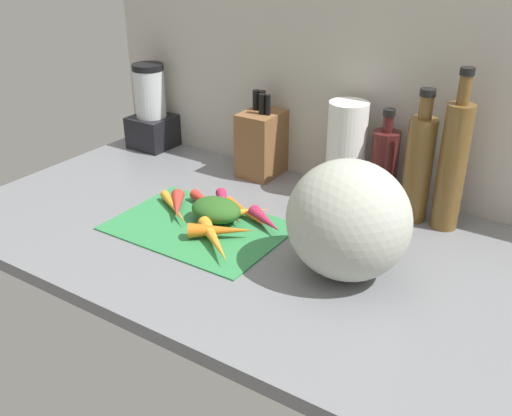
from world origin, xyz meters
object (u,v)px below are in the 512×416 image
at_px(winter_squash, 348,220).
at_px(carrot_9, 266,221).
at_px(carrot_0, 215,240).
at_px(knife_block, 263,142).
at_px(carrot_6, 247,213).
at_px(carrot_7, 174,208).
at_px(blender_appliance, 151,112).
at_px(bottle_1, 418,167).
at_px(paper_towel_roll, 346,151).
at_px(carrot_1, 224,207).
at_px(bottle_0, 384,166).
at_px(carrot_8, 249,211).
at_px(carrot_3, 230,214).
at_px(carrot_5, 177,205).
at_px(carrot_4, 207,202).
at_px(cutting_board, 199,226).
at_px(carrot_2, 222,230).
at_px(bottle_2, 453,164).

bearing_deg(winter_squash, carrot_9, 163.76).
distance_m(carrot_0, knife_block, 0.45).
xyz_separation_m(carrot_9, knife_block, (-0.19, 0.28, 0.07)).
distance_m(carrot_6, carrot_7, 0.18).
bearing_deg(blender_appliance, bottle_1, -2.07).
distance_m(blender_appliance, paper_towel_roll, 0.67).
distance_m(carrot_1, winter_squash, 0.39).
bearing_deg(blender_appliance, bottle_0, 0.45).
xyz_separation_m(carrot_8, carrot_9, (0.07, -0.03, 0.00)).
xyz_separation_m(carrot_3, winter_squash, (0.33, -0.06, 0.10)).
bearing_deg(carrot_8, carrot_5, -154.05).
bearing_deg(carrot_5, carrot_7, -138.81).
bearing_deg(winter_squash, bottle_1, 84.47).
bearing_deg(carrot_3, carrot_1, 147.80).
distance_m(carrot_1, blender_appliance, 0.55).
distance_m(carrot_5, bottle_1, 0.59).
xyz_separation_m(carrot_3, carrot_4, (-0.08, 0.02, 0.00)).
relative_size(carrot_3, knife_block, 0.49).
xyz_separation_m(cutting_board, carrot_0, (0.10, -0.06, 0.02)).
height_order(cutting_board, carrot_0, carrot_0).
relative_size(carrot_2, bottle_1, 0.47).
bearing_deg(cutting_board, blender_appliance, 142.39).
bearing_deg(blender_appliance, carrot_9, -24.78).
relative_size(knife_block, blender_appliance, 0.90).
relative_size(knife_block, bottle_2, 0.63).
xyz_separation_m(carrot_2, bottle_1, (0.32, 0.34, 0.11)).
height_order(carrot_6, blender_appliance, blender_appliance).
bearing_deg(carrot_7, carrot_5, 41.19).
bearing_deg(carrot_2, carrot_3, 114.12).
xyz_separation_m(carrot_2, winter_squash, (0.29, 0.03, 0.10)).
distance_m(carrot_7, carrot_9, 0.24).
bearing_deg(bottle_1, carrot_0, -128.65).
bearing_deg(bottle_1, carrot_7, -148.51).
bearing_deg(winter_squash, cutting_board, -178.45).
height_order(carrot_2, carrot_4, carrot_2).
distance_m(blender_appliance, bottle_1, 0.87).
distance_m(carrot_5, knife_block, 0.34).
relative_size(carrot_1, bottle_1, 0.52).
bearing_deg(bottle_1, carrot_5, -148.63).
distance_m(carrot_5, bottle_2, 0.66).
bearing_deg(paper_towel_roll, blender_appliance, 179.03).
bearing_deg(carrot_5, carrot_3, 18.94).
xyz_separation_m(carrot_7, bottle_2, (0.57, 0.31, 0.14)).
distance_m(carrot_0, carrot_6, 0.16).
bearing_deg(carrot_9, carrot_5, -166.91).
distance_m(carrot_4, bottle_0, 0.45).
bearing_deg(carrot_2, cutting_board, 167.67).
bearing_deg(carrot_9, bottle_2, 35.79).
bearing_deg(carrot_8, cutting_board, -125.29).
relative_size(carrot_4, carrot_6, 0.72).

